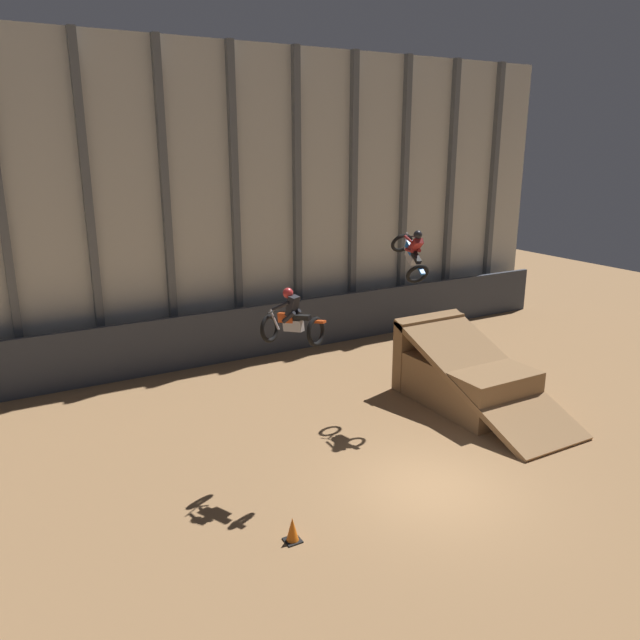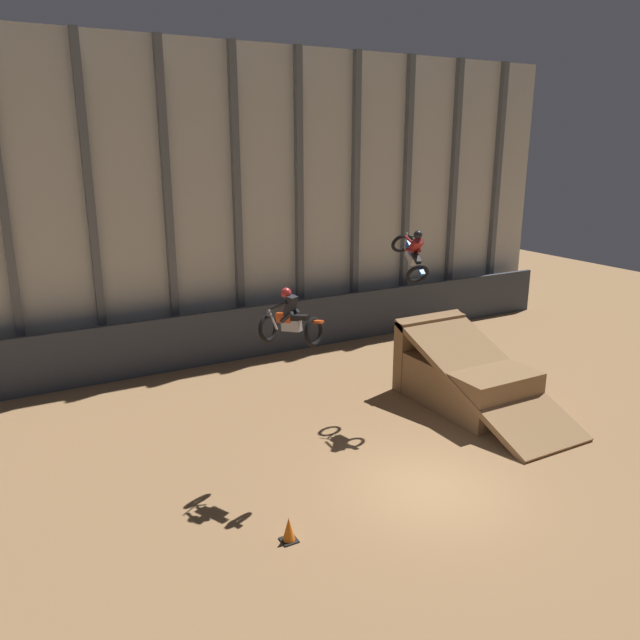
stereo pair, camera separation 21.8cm
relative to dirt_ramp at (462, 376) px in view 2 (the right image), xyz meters
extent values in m
plane|color=#9E754C|center=(-4.46, -3.91, -0.90)|extent=(60.00, 60.00, 0.00)
cube|color=beige|center=(-4.46, 8.80, 5.18)|extent=(32.00, 0.12, 12.16)
cube|color=slate|center=(-12.75, 8.60, 5.18)|extent=(0.28, 0.28, 12.16)
cube|color=slate|center=(-9.98, 8.60, 5.18)|extent=(0.28, 0.28, 12.16)
cube|color=slate|center=(-7.22, 8.60, 5.18)|extent=(0.28, 0.28, 12.16)
cube|color=slate|center=(-4.46, 8.60, 5.18)|extent=(0.28, 0.28, 12.16)
cube|color=slate|center=(-1.69, 8.60, 5.18)|extent=(0.28, 0.28, 12.16)
cube|color=slate|center=(1.07, 8.60, 5.18)|extent=(0.28, 0.28, 12.16)
cube|color=slate|center=(3.83, 8.60, 5.18)|extent=(0.28, 0.28, 12.16)
cube|color=slate|center=(6.60, 8.60, 5.18)|extent=(0.28, 0.28, 12.16)
cube|color=slate|center=(9.36, 8.60, 5.18)|extent=(0.28, 0.28, 12.16)
cube|color=#383D47|center=(-4.46, 7.68, 0.16)|extent=(31.36, 0.20, 2.12)
cube|color=#966F48|center=(0.00, -0.13, -0.14)|extent=(2.74, 4.33, 1.51)
cube|color=olive|center=(0.00, 1.79, 0.36)|extent=(2.80, 0.50, 2.51)
cube|color=#9E754C|center=(0.00, -1.06, 0.36)|extent=(2.80, 6.27, 2.69)
torus|color=black|center=(-7.49, -0.90, 3.01)|extent=(0.73, 0.50, 0.74)
torus|color=black|center=(-6.84, -2.12, 3.15)|extent=(0.73, 0.50, 0.74)
cube|color=#B7B7BC|center=(-7.15, -1.54, 3.21)|extent=(0.42, 0.57, 0.33)
cube|color=#E54C19|center=(-7.24, -1.38, 3.39)|extent=(0.39, 0.50, 0.28)
cube|color=black|center=(-7.05, -1.73, 3.45)|extent=(0.41, 0.58, 0.17)
cube|color=#E54C19|center=(-6.80, -2.19, 3.42)|extent=(0.30, 0.39, 0.10)
cylinder|color=#B7B7BC|center=(-7.42, -1.03, 3.27)|extent=(0.19, 0.30, 0.51)
cylinder|color=black|center=(-7.41, -1.05, 3.51)|extent=(0.57, 0.40, 0.04)
cube|color=black|center=(-7.16, -1.53, 3.71)|extent=(0.38, 0.38, 0.53)
sphere|color=red|center=(-7.22, -1.41, 4.02)|extent=(0.36, 0.37, 0.28)
cylinder|color=black|center=(-7.28, -1.55, 3.44)|extent=(0.28, 0.40, 0.36)
cylinder|color=black|center=(-7.07, -1.44, 3.44)|extent=(0.28, 0.40, 0.36)
cylinder|color=black|center=(-7.41, -1.39, 3.70)|extent=(0.31, 0.48, 0.30)
cylinder|color=black|center=(-7.13, -1.24, 3.70)|extent=(0.31, 0.48, 0.30)
torus|color=black|center=(-1.86, 1.13, 4.49)|extent=(0.82, 0.63, 0.67)
torus|color=black|center=(-2.10, -0.02, 3.72)|extent=(0.82, 0.63, 0.67)
cube|color=#B7B7BC|center=(-2.00, 0.45, 4.18)|extent=(0.30, 0.61, 0.52)
cube|color=blue|center=(-2.00, 0.48, 4.44)|extent=(0.30, 0.53, 0.44)
cube|color=black|center=(-2.07, 0.14, 4.24)|extent=(0.27, 0.56, 0.41)
cube|color=blue|center=(-2.15, -0.24, 3.88)|extent=(0.21, 0.36, 0.25)
cylinder|color=#B7B7BC|center=(-1.92, 0.85, 4.59)|extent=(0.09, 0.17, 0.55)
cylinder|color=black|center=(-1.95, 0.69, 4.77)|extent=(0.49, 0.49, 0.04)
cube|color=maroon|center=(-2.06, 0.16, 4.58)|extent=(0.38, 0.55, 0.45)
sphere|color=black|center=(-2.08, 0.07, 4.90)|extent=(0.33, 0.41, 0.36)
cylinder|color=maroon|center=(-2.14, 0.37, 4.39)|extent=(0.19, 0.44, 0.12)
cylinder|color=maroon|center=(-1.91, 0.32, 4.39)|extent=(0.19, 0.44, 0.12)
cylinder|color=maroon|center=(-2.18, 0.38, 4.73)|extent=(0.19, 0.53, 0.20)
cylinder|color=maroon|center=(-1.87, 0.31, 4.73)|extent=(0.19, 0.53, 0.20)
cube|color=black|center=(-8.54, -4.09, -0.88)|extent=(0.36, 0.36, 0.03)
cone|color=orange|center=(-8.54, -4.09, -0.59)|extent=(0.28, 0.28, 0.55)
camera|label=1|loc=(-13.91, -14.71, 7.56)|focal=35.00mm
camera|label=2|loc=(-13.72, -14.81, 7.56)|focal=35.00mm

